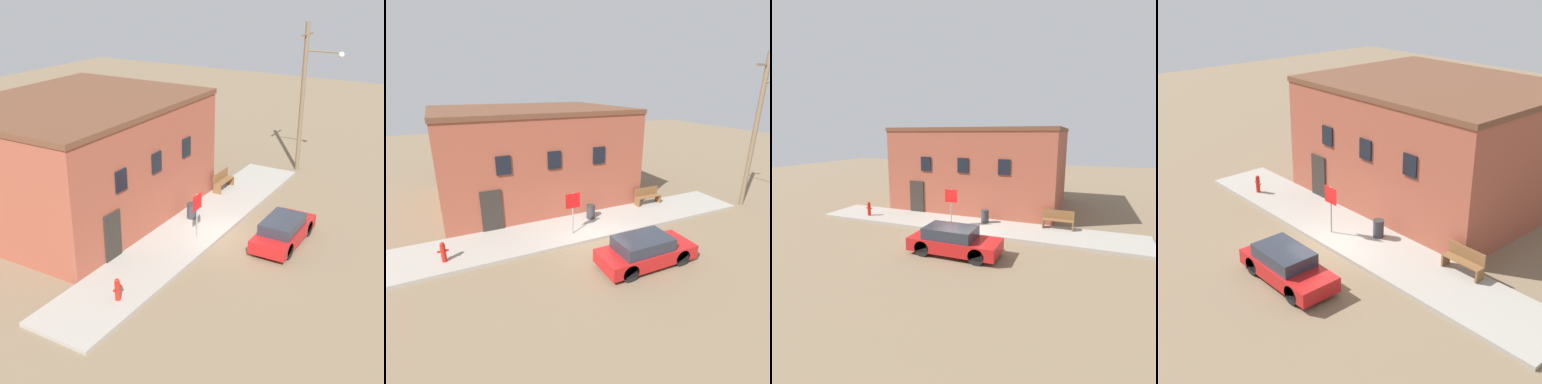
% 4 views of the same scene
% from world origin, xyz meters
% --- Properties ---
extents(ground_plane, '(80.00, 80.00, 0.00)m').
position_xyz_m(ground_plane, '(0.00, 0.00, 0.00)').
color(ground_plane, '#7A664C').
extents(sidewalk, '(18.63, 2.93, 0.15)m').
position_xyz_m(sidewalk, '(0.00, 1.46, 0.07)').
color(sidewalk, '#9E998E').
rests_on(sidewalk, ground).
extents(brick_building, '(11.04, 8.92, 5.63)m').
position_xyz_m(brick_building, '(-0.91, 7.32, 2.82)').
color(brick_building, '#9E4C38').
rests_on(brick_building, ground).
extents(fire_hydrant, '(0.43, 0.20, 0.87)m').
position_xyz_m(fire_hydrant, '(-6.52, 0.90, 0.59)').
color(fire_hydrant, red).
rests_on(fire_hydrant, sidewalk).
extents(stop_sign, '(0.72, 0.06, 2.05)m').
position_xyz_m(stop_sign, '(-0.81, 0.88, 1.59)').
color(stop_sign, gray).
rests_on(stop_sign, sidewalk).
extents(bench, '(1.62, 0.44, 0.99)m').
position_xyz_m(bench, '(4.82, 2.52, 0.63)').
color(bench, brown).
rests_on(bench, sidewalk).
extents(trash_bin, '(0.47, 0.47, 0.75)m').
position_xyz_m(trash_bin, '(0.78, 2.10, 0.53)').
color(trash_bin, '#333338').
rests_on(trash_bin, sidewalk).
extents(utility_pole, '(1.80, 2.28, 8.58)m').
position_xyz_m(utility_pole, '(10.20, 0.12, 4.62)').
color(utility_pole, brown).
rests_on(utility_pole, ground).
extents(parked_car, '(4.00, 1.61, 1.24)m').
position_xyz_m(parked_car, '(0.83, -2.52, 0.61)').
color(parked_car, black).
rests_on(parked_car, ground).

